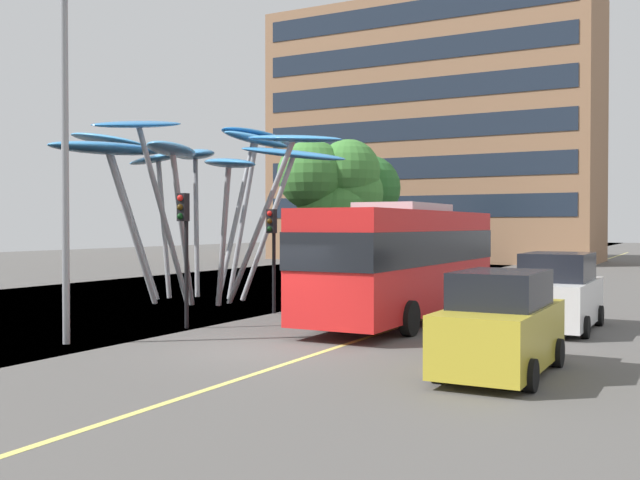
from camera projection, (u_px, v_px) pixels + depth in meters
ground at (233, 350)px, 17.68m from camera, size 120.00×240.00×0.10m
red_bus at (404, 257)px, 22.66m from camera, size 2.87×10.61×3.64m
leaf_sculpture at (195, 157)px, 28.31m from camera, size 12.33×11.01×7.16m
traffic_light_kerb_near at (184, 231)px, 20.94m from camera, size 0.28×0.42×3.89m
traffic_light_kerb_far at (272, 238)px, 24.51m from camera, size 0.28×0.42×3.51m
traffic_light_island_mid at (332, 237)px, 28.49m from camera, size 0.28×0.42×3.45m
car_parked_near at (501, 326)px, 14.52m from camera, size 1.93×4.21×2.06m
car_parked_mid at (558, 294)px, 20.79m from camera, size 2.09×4.48×2.18m
street_lamp at (75, 118)px, 17.98m from camera, size 1.81×0.44×8.95m
tree_pavement_near at (335, 189)px, 40.87m from camera, size 5.42×5.45×7.79m
tree_pavement_far at (365, 187)px, 43.55m from camera, size 3.95×4.30×7.17m
pedestrian at (301, 291)px, 23.13m from camera, size 0.34×0.34×1.74m
no_entry_sign at (298, 259)px, 27.57m from camera, size 0.60×0.12×2.53m
backdrop_building at (432, 134)px, 62.72m from camera, size 27.25×10.36×21.58m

